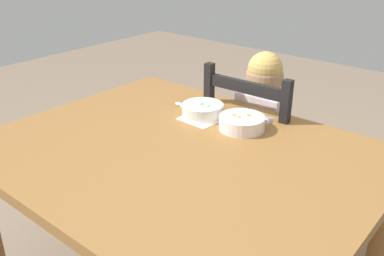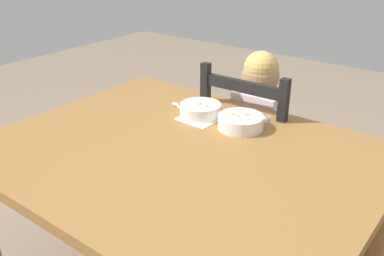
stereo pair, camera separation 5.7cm
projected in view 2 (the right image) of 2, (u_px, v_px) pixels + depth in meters
The scene contains 7 objects.
dining_table at pixel (180, 172), 1.56m from camera, with size 1.37×1.08×0.75m.
dining_chair at pixel (253, 157), 2.08m from camera, with size 0.43×0.43×0.93m.
child_figure at pixel (254, 122), 2.00m from camera, with size 0.32×0.31×0.98m.
bowl_of_peas at pixel (201, 110), 1.79m from camera, with size 0.17×0.17×0.06m.
bowl_of_carrots at pixel (241, 122), 1.68m from camera, with size 0.18×0.18×0.05m.
spoon at pixel (178, 106), 1.90m from camera, with size 0.14×0.07×0.01m.
paper_napkin at pixel (199, 119), 1.77m from camera, with size 0.15×0.14×0.00m, color white.
Camera 2 is at (0.86, -1.05, 1.45)m, focal length 40.13 mm.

